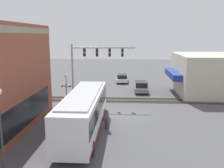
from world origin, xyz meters
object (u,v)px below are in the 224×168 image
object	(u,v)px
streetlamp	(1,126)
city_bus	(84,111)
parked_car_white	(122,78)
pedestrian_near_bus	(107,118)
crossing_signal	(66,86)
pedestrian_at_crossing	(77,98)
parked_car_grey	(141,87)

from	to	relation	value
streetlamp	city_bus	bearing A→B (deg)	-25.49
streetlamp	parked_car_white	distance (m)	30.33
parked_car_white	pedestrian_near_bus	bearing A→B (deg)	177.74
city_bus	crossing_signal	xyz separation A→B (m)	(7.78, 3.36, 0.45)
parked_car_white	pedestrian_at_crossing	bearing A→B (deg)	162.49
streetlamp	parked_car_grey	size ratio (longest dim) A/B	1.14
city_bus	parked_car_grey	bearing A→B (deg)	-19.16
parked_car_grey	pedestrian_at_crossing	size ratio (longest dim) A/B	2.45
pedestrian_at_crossing	pedestrian_near_bus	distance (m)	7.80
parked_car_grey	parked_car_white	size ratio (longest dim) A/B	1.05
parked_car_grey	parked_car_white	xyz separation A→B (m)	(7.25, 2.80, -0.05)
parked_car_white	pedestrian_at_crossing	world-z (taller)	pedestrian_at_crossing
parked_car_white	pedestrian_near_bus	size ratio (longest dim) A/B	2.34
parked_car_grey	pedestrian_near_bus	xyz separation A→B (m)	(-14.55, 3.66, 0.25)
city_bus	pedestrian_at_crossing	size ratio (longest dim) A/B	6.11
city_bus	streetlamp	distance (m)	7.70
streetlamp	crossing_signal	bearing A→B (deg)	0.36
parked_car_grey	parked_car_white	bearing A→B (deg)	21.11
city_bus	pedestrian_at_crossing	distance (m)	8.10
pedestrian_at_crossing	streetlamp	bearing A→B (deg)	175.59
city_bus	parked_car_grey	size ratio (longest dim) A/B	2.50
pedestrian_near_bus	city_bus	bearing A→B (deg)	119.81
parked_car_white	pedestrian_near_bus	xyz separation A→B (m)	(-21.80, 0.86, 0.30)
city_bus	pedestrian_at_crossing	xyz separation A→B (m)	(7.76, 2.14, -0.89)
city_bus	parked_car_white	distance (m)	22.98
streetlamp	pedestrian_at_crossing	size ratio (longest dim) A/B	2.80
pedestrian_near_bus	parked_car_white	bearing A→B (deg)	-2.26
parked_car_white	pedestrian_at_crossing	size ratio (longest dim) A/B	2.32
parked_car_grey	pedestrian_at_crossing	xyz separation A→B (m)	(-7.79, 7.54, 0.26)
pedestrian_at_crossing	pedestrian_near_bus	size ratio (longest dim) A/B	1.01
parked_car_white	pedestrian_near_bus	distance (m)	21.82
crossing_signal	streetlamp	size ratio (longest dim) A/B	0.73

